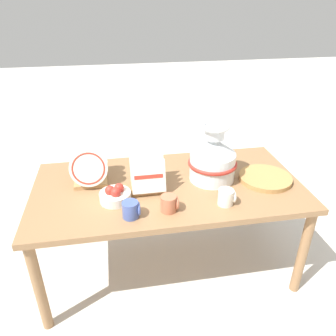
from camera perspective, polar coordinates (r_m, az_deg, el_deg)
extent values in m
plane|color=beige|center=(2.32, 0.00, -16.21)|extent=(14.00, 14.00, 0.00)
cube|color=olive|center=(1.94, 0.00, -3.31)|extent=(1.57, 0.80, 0.03)
cylinder|color=olive|center=(1.90, -21.58, -18.79)|extent=(0.06, 0.06, 0.59)
cylinder|color=olive|center=(2.11, 22.43, -13.45)|extent=(0.06, 0.06, 0.59)
cylinder|color=olive|center=(2.43, -18.97, -6.74)|extent=(0.06, 0.06, 0.59)
cylinder|color=olive|center=(2.60, 14.82, -3.61)|extent=(0.06, 0.06, 0.59)
cylinder|color=silver|center=(1.97, 7.70, 0.33)|extent=(0.27, 0.27, 0.17)
cone|color=silver|center=(1.91, 7.96, 3.84)|extent=(0.27, 0.27, 0.09)
cylinder|color=silver|center=(1.88, 8.13, 6.15)|extent=(0.11, 0.11, 0.07)
torus|color=silver|center=(1.86, 8.20, 7.17)|extent=(0.17, 0.17, 0.02)
torus|color=#B72D23|center=(1.96, 7.74, 0.86)|extent=(0.29, 0.29, 0.02)
cube|color=tan|center=(2.00, -13.23, -2.14)|extent=(0.19, 0.16, 0.02)
cylinder|color=tan|center=(2.05, -15.15, -0.44)|extent=(0.01, 0.01, 0.06)
cylinder|color=tan|center=(2.04, -11.44, -0.13)|extent=(0.01, 0.01, 0.06)
cylinder|color=silver|center=(1.89, -13.69, -0.09)|extent=(0.21, 0.06, 0.21)
torus|color=#B23323|center=(1.88, -13.69, -0.10)|extent=(0.19, 0.06, 0.18)
cylinder|color=silver|center=(1.95, -13.61, 0.88)|extent=(0.21, 0.06, 0.21)
cylinder|color=silver|center=(2.01, -13.54, 1.79)|extent=(0.21, 0.06, 0.21)
cube|color=tan|center=(1.90, -3.55, -3.24)|extent=(0.19, 0.16, 0.02)
cylinder|color=tan|center=(1.93, -5.79, -1.43)|extent=(0.01, 0.01, 0.06)
cylinder|color=tan|center=(1.94, -1.86, -1.09)|extent=(0.01, 0.01, 0.06)
cube|color=silver|center=(1.78, -3.39, -1.53)|extent=(0.19, 0.06, 0.18)
cube|color=silver|center=(1.82, -3.56, -0.81)|extent=(0.19, 0.06, 0.18)
cube|color=silver|center=(1.86, -3.74, -0.11)|extent=(0.19, 0.06, 0.18)
cube|color=silver|center=(1.90, -3.90, 0.55)|extent=(0.19, 0.06, 0.18)
cube|color=#B23323|center=(1.78, -3.38, -1.55)|extent=(0.16, 0.01, 0.02)
cylinder|color=#AD7F47|center=(2.06, 16.54, -1.90)|extent=(0.31, 0.31, 0.01)
cylinder|color=#AD7F47|center=(2.06, 16.58, -1.68)|extent=(0.31, 0.31, 0.01)
cylinder|color=#AD7F47|center=(2.05, 16.61, -1.47)|extent=(0.31, 0.31, 0.01)
cylinder|color=#B76647|center=(1.69, 0.10, -6.22)|extent=(0.08, 0.08, 0.09)
torus|color=#B76647|center=(1.70, 1.48, -6.03)|extent=(0.01, 0.07, 0.07)
cylinder|color=silver|center=(1.77, 10.02, -5.02)|extent=(0.08, 0.08, 0.09)
torus|color=silver|center=(1.78, 11.28, -4.83)|extent=(0.01, 0.07, 0.07)
cylinder|color=#42569E|center=(1.66, -6.56, -7.22)|extent=(0.08, 0.08, 0.09)
torus|color=#42569E|center=(1.66, -5.13, -7.04)|extent=(0.01, 0.07, 0.07)
cylinder|color=silver|center=(1.80, -9.17, -4.93)|extent=(0.17, 0.17, 0.05)
sphere|color=#B72D23|center=(1.78, -10.09, -3.87)|extent=(0.05, 0.05, 0.05)
sphere|color=#B72D23|center=(1.79, -8.53, -3.48)|extent=(0.05, 0.05, 0.05)
sphere|color=#B72D23|center=(1.76, -9.11, -4.22)|extent=(0.05, 0.05, 0.05)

